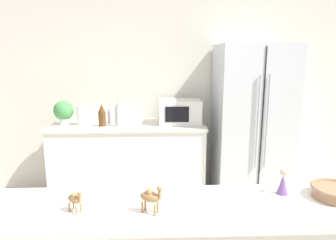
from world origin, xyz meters
The scene contains 14 objects.
wall_back centered at (0.00, 2.73, 1.27)m, with size 8.00×0.06×2.55m.
back_counter centered at (-0.53, 2.40, 0.46)m, with size 1.78×0.63×0.91m.
refrigerator centered at (0.92, 2.35, 0.91)m, with size 0.84×0.69×1.82m.
potted_plant centered at (-1.26, 2.40, 1.07)m, with size 0.22×0.22×0.28m.
paper_towel_roll centered at (-1.05, 2.38, 1.02)m, with size 0.12×0.12×0.22m.
microwave centered at (0.08, 2.42, 1.05)m, with size 0.48×0.37×0.28m.
back_bottle_0 centered at (-0.65, 2.49, 1.04)m, with size 0.08×0.08×0.28m.
back_bottle_1 centered at (-0.62, 2.31, 1.03)m, with size 0.08×0.08×0.26m.
back_bottle_2 centered at (-0.73, 2.43, 1.02)m, with size 0.07×0.07×0.23m.
back_bottle_3 centered at (-0.81, 2.30, 1.03)m, with size 0.08×0.08×0.26m.
fruit_bowl centered at (0.74, 0.40, 0.97)m, with size 0.25×0.25×0.06m.
camel_figurine centered at (-0.58, 0.30, 1.00)m, with size 0.09×0.08×0.12m.
camel_figurine_second centered at (-0.22, 0.28, 1.02)m, with size 0.12×0.09×0.15m.
wise_man_figurine_crimson centered at (0.49, 0.46, 1.00)m, with size 0.06×0.06×0.15m.
Camera 1 is at (-0.19, -1.03, 1.65)m, focal length 32.00 mm.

